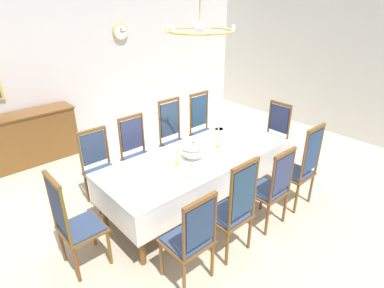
% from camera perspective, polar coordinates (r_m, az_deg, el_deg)
% --- Properties ---
extents(ground, '(7.68, 6.02, 0.04)m').
position_cam_1_polar(ground, '(4.61, 0.34, -10.21)').
color(ground, '#C0B59C').
extents(back_wall, '(7.68, 0.08, 3.00)m').
position_cam_1_polar(back_wall, '(6.45, -18.68, 13.73)').
color(back_wall, silver).
rests_on(back_wall, ground).
extents(right_wall, '(0.08, 6.02, 3.00)m').
position_cam_1_polar(right_wall, '(7.08, 25.11, 13.64)').
color(right_wall, silver).
rests_on(right_wall, ground).
extents(dining_table, '(2.63, 1.05, 0.74)m').
position_cam_1_polar(dining_table, '(4.19, 1.18, -3.02)').
color(dining_table, brown).
rests_on(dining_table, ground).
extents(tablecloth, '(2.65, 1.07, 0.38)m').
position_cam_1_polar(tablecloth, '(4.20, 1.17, -3.32)').
color(tablecloth, white).
rests_on(tablecloth, dining_table).
extents(chair_south_a, '(0.44, 0.42, 1.06)m').
position_cam_1_polar(chair_south_a, '(3.16, -0.21, -16.65)').
color(chair_south_a, brown).
rests_on(chair_south_a, ground).
extents(chair_north_a, '(0.44, 0.42, 1.07)m').
position_cam_1_polar(chair_north_a, '(4.47, -16.32, -3.97)').
color(chair_north_a, brown).
rests_on(chair_north_a, ground).
extents(chair_south_b, '(0.44, 0.42, 1.21)m').
position_cam_1_polar(chair_south_b, '(3.47, 7.49, -11.54)').
color(chair_south_b, brown).
rests_on(chair_south_b, ground).
extents(chair_north_b, '(0.44, 0.42, 1.11)m').
position_cam_1_polar(chair_north_b, '(4.71, -9.87, -1.52)').
color(chair_north_b, brown).
rests_on(chair_north_b, ground).
extents(chair_south_c, '(0.44, 0.42, 1.09)m').
position_cam_1_polar(chair_south_c, '(3.97, 14.21, -7.58)').
color(chair_south_c, brown).
rests_on(chair_south_c, ground).
extents(chair_north_c, '(0.44, 0.42, 1.21)m').
position_cam_1_polar(chair_north_c, '(5.07, -3.20, 1.26)').
color(chair_north_c, brown).
rests_on(chair_north_c, ground).
extents(chair_south_d, '(0.44, 0.42, 1.21)m').
position_cam_1_polar(chair_south_d, '(4.44, 19.15, -3.93)').
color(chair_south_d, brown).
rests_on(chair_south_d, ground).
extents(chair_north_d, '(0.44, 0.42, 1.19)m').
position_cam_1_polar(chair_north_d, '(5.46, 2.09, 3.04)').
color(chair_north_d, brown).
rests_on(chair_north_d, ground).
extents(chair_head_west, '(0.42, 0.44, 1.16)m').
position_cam_1_polar(chair_head_west, '(3.49, -20.65, -13.21)').
color(chair_head_west, brown).
rests_on(chair_head_west, ground).
extents(chair_head_east, '(0.42, 0.44, 1.08)m').
position_cam_1_polar(chair_head_east, '(5.45, 14.55, 1.75)').
color(chair_head_east, brown).
rests_on(chair_head_east, ground).
extents(soup_tureen, '(0.29, 0.29, 0.23)m').
position_cam_1_polar(soup_tureen, '(4.05, 0.19, -1.14)').
color(soup_tureen, white).
rests_on(soup_tureen, tablecloth).
extents(candlestick_west, '(0.07, 0.07, 0.31)m').
position_cam_1_polar(candlestick_west, '(3.89, -2.78, -2.21)').
color(candlestick_west, gold).
rests_on(candlestick_west, tablecloth).
extents(candlestick_east, '(0.07, 0.07, 0.35)m').
position_cam_1_polar(candlestick_east, '(4.33, 4.77, 1.04)').
color(candlestick_east, gold).
rests_on(candlestick_east, tablecloth).
extents(bowl_near_left, '(0.16, 0.16, 0.03)m').
position_cam_1_polar(bowl_near_left, '(4.93, 4.96, 2.62)').
color(bowl_near_left, white).
rests_on(bowl_near_left, tablecloth).
extents(bowl_near_right, '(0.16, 0.16, 0.04)m').
position_cam_1_polar(bowl_near_right, '(3.70, 1.41, -5.52)').
color(bowl_near_right, white).
rests_on(bowl_near_right, tablecloth).
extents(spoon_primary, '(0.05, 0.18, 0.01)m').
position_cam_1_polar(spoon_primary, '(5.03, 5.63, 2.89)').
color(spoon_primary, gold).
rests_on(spoon_primary, tablecloth).
extents(spoon_secondary, '(0.04, 0.18, 0.01)m').
position_cam_1_polar(spoon_secondary, '(3.66, -0.16, -6.18)').
color(spoon_secondary, gold).
rests_on(spoon_secondary, tablecloth).
extents(sideboard, '(1.44, 0.48, 0.90)m').
position_cam_1_polar(sideboard, '(6.07, -26.92, 1.12)').
color(sideboard, brown).
rests_on(sideboard, ground).
extents(mounted_clock, '(0.31, 0.06, 0.31)m').
position_cam_1_polar(mounted_clock, '(6.65, -12.89, 19.24)').
color(mounted_clock, '#D1B251').
extents(chandelier, '(0.79, 0.78, 0.66)m').
position_cam_1_polar(chandelier, '(3.70, 1.42, 20.03)').
color(chandelier, gold).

